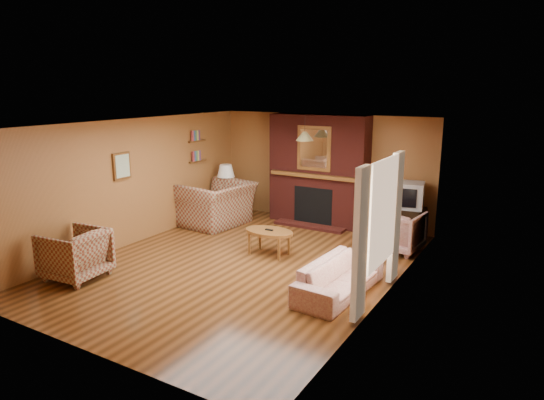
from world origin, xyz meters
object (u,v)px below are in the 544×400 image
Objects in this scene: fireplace at (318,171)px; coffee_table at (269,233)px; floral_sofa at (339,277)px; side_table at (227,205)px; plaid_loveseat at (217,204)px; table_lamp at (226,177)px; crt_tv at (409,195)px; floral_armchair at (399,231)px; tv_stand at (407,224)px; plaid_armchair at (75,254)px.

fireplace is 2.46m from coffee_table.
floral_sofa is 4.84m from side_table.
table_lamp is at bearing -155.06° from plaid_loveseat.
fireplace is 2.08m from crt_tv.
tv_stand is (-0.04, 0.74, -0.05)m from floral_armchair.
fireplace is 2.42m from floral_armchair.
tv_stand is at bearing 4.82° from side_table.
floral_sofa is 3.17× the size of side_table.
fireplace reaches higher than plaid_loveseat.
plaid_loveseat reaches higher than floral_armchair.
table_lamp is 4.21m from tv_stand.
side_table is at bearing -90.00° from table_lamp.
tv_stand is (3.90, 1.05, -0.14)m from plaid_loveseat.
plaid_armchair is 4.31m from side_table.
crt_tv is (0.00, -0.01, 0.58)m from tv_stand.
crt_tv is at bearing 4.74° from side_table.
coffee_table is at bearing 66.46° from plaid_loveseat.
crt_tv is at bearing 48.12° from coffee_table.
side_table is 0.65m from table_lamp.
fireplace reaches higher than table_lamp.
side_table is (-4.19, 0.39, -0.10)m from floral_armchair.
plaid_loveseat is at bearing 10.66° from floral_armchair.
tv_stand is (4.00, 4.65, -0.07)m from plaid_armchair.
floral_armchair is 0.90m from crt_tv.
floral_sofa is 3.08m from tv_stand.
table_lamp is at bearing 141.31° from coffee_table.
fireplace is 2.88× the size of floral_armchair.
floral_sofa is at bearing -59.80° from fireplace.
crt_tv is at bearing -86.63° from tv_stand.
fireplace is 3.89m from floral_sofa.
side_table is (-0.25, 0.70, -0.19)m from plaid_loveseat.
floral_armchair is (4.04, 3.91, -0.02)m from plaid_armchair.
table_lamp is at bearing -165.71° from fireplace.
floral_armchair is at bearing -0.82° from floral_sofa.
coffee_table is 1.41× the size of tv_stand.
crt_tv reaches higher than tv_stand.
floral_sofa is 2.58× the size of table_lamp.
plaid_loveseat reaches higher than floral_sofa.
floral_sofa is (3.85, 1.57, -0.15)m from plaid_armchair.
plaid_loveseat is 4.27m from floral_sofa.
table_lamp is at bearing 90.00° from side_table.
plaid_loveseat is at bearing 173.14° from plaid_armchair.
coffee_table is at bearing 135.01° from plaid_armchair.
table_lamp is at bearing 59.50° from floral_sofa.
crt_tv is at bearing 134.00° from plaid_armchair.
plaid_armchair reaches higher than coffee_table.
side_table is at bearing 59.50° from floral_sofa.
floral_sofa is 2.00m from coffee_table.
crt_tv is at bearing -80.75° from floral_armchair.
tv_stand is (4.15, 0.35, 0.05)m from side_table.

